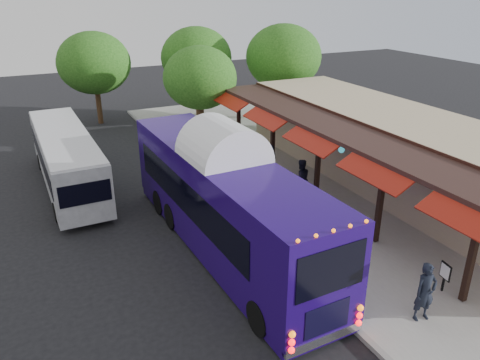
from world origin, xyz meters
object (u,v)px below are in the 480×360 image
ped_d (269,178)px  ped_c (271,161)px  coach_bus (224,198)px  ped_a (425,292)px  sign_board (445,273)px  ped_b (300,179)px  city_bus (66,157)px

ped_d → ped_c: bearing=-127.9°
coach_bus → ped_a: (3.49, -6.35, -1.04)m
ped_c → sign_board: size_ratio=1.78×
ped_b → ped_c: 2.68m
city_bus → ped_b: bearing=-35.5°
city_bus → ped_a: size_ratio=5.57×
ped_c → sign_board: (0.34, -10.64, -0.21)m
city_bus → ped_d: 9.81m
ped_a → ped_c: bearing=92.4°
sign_board → ped_a: bearing=-147.3°
sign_board → city_bus: bearing=133.3°
ped_d → ped_a: bearing=83.0°
city_bus → ped_d: size_ratio=5.86×
ped_a → ped_c: ped_a is taller
coach_bus → city_bus: (-4.48, 8.65, -0.59)m
city_bus → sign_board: 17.24m
ped_b → sign_board: bearing=102.1°
coach_bus → ped_d: 4.94m
ped_a → ped_b: ped_b is taller
city_bus → ped_a: bearing=-63.1°
coach_bus → ped_d: coach_bus is taller
city_bus → ped_a: 16.99m
ped_b → sign_board: ped_b is taller
ped_a → ped_d: (0.15, 9.51, -0.05)m
ped_c → ped_b: bearing=51.3°
coach_bus → ped_c: coach_bus is taller
ped_b → ped_d: size_ratio=1.07×
ped_c → sign_board: bearing=52.6°
ped_b → ped_c: (-0.03, 2.68, -0.04)m
ped_b → sign_board: (0.31, -7.96, -0.26)m
coach_bus → sign_board: bearing=-50.1°
coach_bus → ped_b: 5.41m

